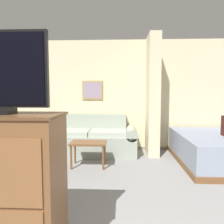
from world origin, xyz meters
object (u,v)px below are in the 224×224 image
couch (90,139)px  bed (219,149)px  coffee_table (88,146)px  tv_dresser (0,190)px  table_lamp (35,117)px

couch → bed: size_ratio=1.06×
coffee_table → bed: bearing=6.8°
tv_dresser → bed: size_ratio=0.61×
table_lamp → couch: bearing=3.5°
couch → tv_dresser: tv_dresser is taller
coffee_table → tv_dresser: bearing=-98.1°
coffee_table → bed: (2.48, 0.30, -0.11)m
coffee_table → table_lamp: 1.61m
coffee_table → bed: size_ratio=0.33×
tv_dresser → bed: tv_dresser is taller
couch → bed: couch is taller
table_lamp → tv_dresser: tv_dresser is taller
table_lamp → tv_dresser: 3.29m
couch → bed: (2.57, -0.59, -0.04)m
couch → table_lamp: table_lamp is taller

